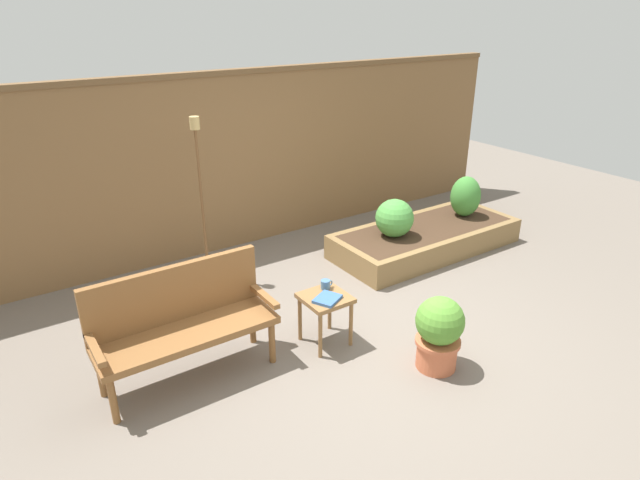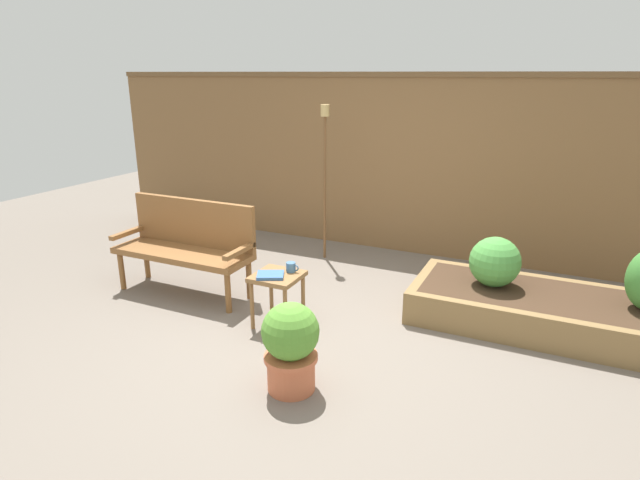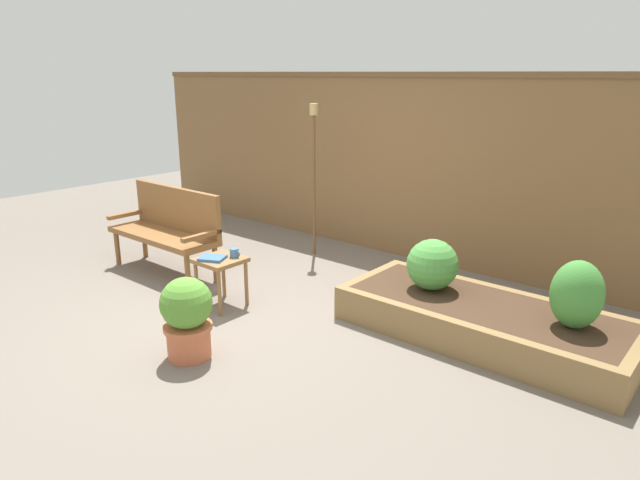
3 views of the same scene
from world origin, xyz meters
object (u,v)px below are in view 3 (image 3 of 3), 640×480
at_px(shrub_near_bench, 432,265).
at_px(tiki_torch, 314,154).
at_px(book_on_table, 212,258).
at_px(side_table, 221,267).
at_px(garden_bench, 169,224).
at_px(shrub_far_corner, 577,295).
at_px(potted_boxwood, 187,315).
at_px(cup_on_table, 234,253).

height_order(shrub_near_bench, tiki_torch, tiki_torch).
bearing_deg(book_on_table, side_table, 42.81).
distance_m(garden_bench, shrub_far_corner, 4.15).
height_order(potted_boxwood, tiki_torch, tiki_torch).
xyz_separation_m(cup_on_table, shrub_near_bench, (1.60, 0.89, 0.00)).
xyz_separation_m(garden_bench, side_table, (1.20, -0.29, -0.15)).
bearing_deg(book_on_table, shrub_near_bench, 5.65).
xyz_separation_m(book_on_table, tiki_torch, (-0.34, 1.86, 0.74)).
bearing_deg(book_on_table, shrub_far_corner, -6.27).
relative_size(cup_on_table, book_on_table, 0.53).
distance_m(cup_on_table, tiki_torch, 1.87).
distance_m(potted_boxwood, shrub_near_bench, 2.14).
height_order(cup_on_table, shrub_near_bench, shrub_near_bench).
bearing_deg(shrub_far_corner, garden_bench, -170.19).
bearing_deg(tiki_torch, garden_bench, -119.13).
distance_m(garden_bench, book_on_table, 1.23).
xyz_separation_m(potted_boxwood, shrub_near_bench, (1.11, 1.82, 0.18)).
height_order(book_on_table, shrub_near_bench, shrub_near_bench).
bearing_deg(side_table, potted_boxwood, -55.16).
relative_size(cup_on_table, tiki_torch, 0.07).
distance_m(potted_boxwood, tiki_torch, 2.91).
relative_size(side_table, cup_on_table, 4.01).
bearing_deg(garden_bench, side_table, -13.55).
bearing_deg(shrub_near_bench, tiki_torch, 158.98).
height_order(side_table, tiki_torch, tiki_torch).
xyz_separation_m(cup_on_table, shrub_far_corner, (2.81, 0.89, 0.04)).
height_order(shrub_near_bench, shrub_far_corner, shrub_far_corner).
distance_m(garden_bench, tiki_torch, 1.84).
xyz_separation_m(side_table, tiki_torch, (-0.37, 1.78, 0.83)).
xyz_separation_m(side_table, cup_on_table, (0.08, 0.11, 0.13)).
xyz_separation_m(shrub_far_corner, tiki_torch, (-3.26, 0.79, 0.67)).
relative_size(book_on_table, potted_boxwood, 0.35).
height_order(cup_on_table, shrub_far_corner, shrub_far_corner).
distance_m(book_on_table, tiki_torch, 2.02).
bearing_deg(side_table, shrub_near_bench, 30.68).
xyz_separation_m(cup_on_table, book_on_table, (-0.11, -0.18, -0.03)).
distance_m(side_table, tiki_torch, 2.00).
bearing_deg(cup_on_table, side_table, -126.19).
height_order(garden_bench, side_table, garden_bench).
xyz_separation_m(garden_bench, book_on_table, (1.17, -0.36, -0.05)).
height_order(garden_bench, shrub_near_bench, garden_bench).
height_order(book_on_table, tiki_torch, tiki_torch).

